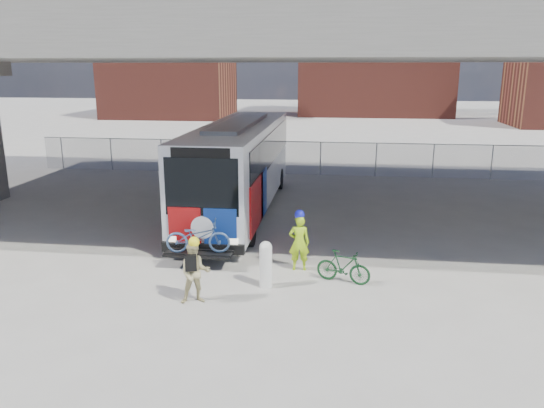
% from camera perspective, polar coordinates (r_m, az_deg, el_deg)
% --- Properties ---
extents(ground, '(160.00, 160.00, 0.00)m').
position_cam_1_polar(ground, '(17.85, 0.42, -4.36)').
color(ground, '#9E9991').
rests_on(ground, ground).
extents(bus, '(2.67, 13.00, 3.69)m').
position_cam_1_polar(bus, '(21.60, -3.54, 4.72)').
color(bus, silver).
rests_on(bus, ground).
extents(overpass, '(40.00, 16.00, 7.95)m').
position_cam_1_polar(overpass, '(20.88, 1.83, 16.63)').
color(overpass, '#605E59').
rests_on(overpass, ground).
extents(chainlink_fence, '(30.00, 0.06, 30.00)m').
position_cam_1_polar(chainlink_fence, '(29.17, 3.27, 5.93)').
color(chainlink_fence, gray).
rests_on(chainlink_fence, ground).
extents(brick_buildings, '(54.00, 22.00, 12.00)m').
position_cam_1_polar(brick_buildings, '(65.00, 6.82, 14.13)').
color(brick_buildings, maroon).
rests_on(brick_buildings, ground).
extents(smokestack, '(2.20, 2.20, 25.00)m').
position_cam_1_polar(smokestack, '(73.07, 17.73, 19.18)').
color(smokestack, maroon).
rests_on(smokestack, ground).
extents(bollard, '(0.34, 0.34, 1.30)m').
position_cam_1_polar(bollard, '(14.28, -0.68, -6.34)').
color(bollard, silver).
rests_on(bollard, ground).
extents(cyclist_hivis, '(0.64, 0.45, 1.82)m').
position_cam_1_polar(cyclist_hivis, '(15.43, 2.94, -4.02)').
color(cyclist_hivis, '#A5D716').
rests_on(cyclist_hivis, ground).
extents(cyclist_tan, '(0.92, 0.81, 1.74)m').
position_cam_1_polar(cyclist_tan, '(13.45, -8.28, -7.26)').
color(cyclist_tan, tan).
rests_on(cyclist_tan, ground).
extents(bike_parked, '(1.59, 0.86, 0.92)m').
position_cam_1_polar(bike_parked, '(14.78, 7.69, -6.71)').
color(bike_parked, '#123B1C').
rests_on(bike_parked, ground).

